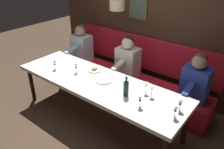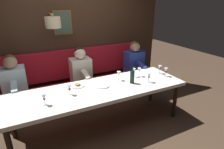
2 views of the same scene
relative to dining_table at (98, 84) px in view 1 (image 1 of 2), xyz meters
The scene contains 18 objects.
ground_plane 0.68m from the dining_table, ahead, with size 12.00×12.00×0.00m, color #4C3828.
dining_table is the anchor object (origin of this frame).
banquette_bench 1.00m from the dining_table, ahead, with size 0.52×3.12×0.45m, color red.
back_wall_panel 1.61m from the dining_table, ahead, with size 0.59×4.32×2.90m.
diner_nearest 1.53m from the dining_table, 54.51° to the right, with size 0.60×0.40×0.79m.
diner_near 0.89m from the dining_table, ahead, with size 0.60×0.40×0.79m.
diner_middle 1.53m from the dining_table, 54.59° to the left, with size 0.60×0.40×0.79m.
place_setting_0 0.39m from the dining_table, 49.76° to the left, with size 0.24×0.31×0.05m.
place_setting_1 0.11m from the dining_table, 51.86° to the right, with size 0.24×0.32×0.01m.
wine_glass_0 0.51m from the dining_table, 88.98° to the left, with size 0.07×0.07×0.16m.
wine_glass_1 0.90m from the dining_table, 99.63° to the right, with size 0.07×0.07×0.16m.
wine_glass_2 0.90m from the dining_table, 80.06° to the right, with size 0.07×0.07×0.16m.
wine_glass_3 1.34m from the dining_table, 92.99° to the right, with size 0.07×0.07×0.16m.
wine_glass_4 0.50m from the dining_table, 70.01° to the right, with size 0.07×0.07×0.16m.
wine_glass_5 0.89m from the dining_table, 98.70° to the left, with size 0.07×0.07×0.16m.
wine_glass_6 0.81m from the dining_table, 76.91° to the right, with size 0.07×0.07×0.16m.
wine_glass_7 1.33m from the dining_table, 85.78° to the right, with size 0.07×0.07×0.16m.
wine_bottle 0.61m from the dining_table, 95.55° to the right, with size 0.08×0.08×0.30m.
Camera 1 is at (-2.25, -2.07, 2.49)m, focal length 35.79 mm.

